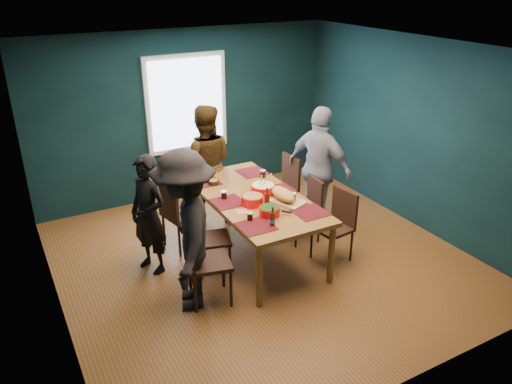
{
  "coord_description": "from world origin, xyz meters",
  "views": [
    {
      "loc": [
        -2.79,
        -4.9,
        3.53
      ],
      "look_at": [
        -0.02,
        0.13,
        0.93
      ],
      "focal_mm": 35.0,
      "sensor_mm": 36.0,
      "label": 1
    }
  ],
  "objects_px": {
    "bowl_dumpling": "(263,189)",
    "cutting_board": "(283,195)",
    "chair_left_near": "(200,256)",
    "chair_right_near": "(338,220)",
    "person_back": "(205,164)",
    "person_near_left": "(186,232)",
    "person_far_left": "(149,215)",
    "bowl_salad": "(252,200)",
    "chair_right_far": "(285,182)",
    "person_right": "(320,168)",
    "bowl_herbs": "(269,211)",
    "chair_right_mid": "(308,204)",
    "dining_table": "(254,202)",
    "chair_left_mid": "(205,233)",
    "chair_left_far": "(176,210)"
  },
  "relations": [
    {
      "from": "chair_right_near",
      "to": "bowl_dumpling",
      "type": "distance_m",
      "value": 1.05
    },
    {
      "from": "person_far_left",
      "to": "bowl_dumpling",
      "type": "relative_size",
      "value": 4.69
    },
    {
      "from": "chair_left_far",
      "to": "bowl_dumpling",
      "type": "xyz_separation_m",
      "value": [
        0.97,
        -0.62,
        0.33
      ]
    },
    {
      "from": "chair_left_far",
      "to": "chair_right_mid",
      "type": "bearing_deg",
      "value": -31.25
    },
    {
      "from": "dining_table",
      "to": "cutting_board",
      "type": "distance_m",
      "value": 0.41
    },
    {
      "from": "dining_table",
      "to": "chair_left_near",
      "type": "height_order",
      "value": "chair_left_near"
    },
    {
      "from": "chair_left_near",
      "to": "chair_right_near",
      "type": "distance_m",
      "value": 1.93
    },
    {
      "from": "person_far_left",
      "to": "person_right",
      "type": "xyz_separation_m",
      "value": [
        2.53,
        -0.01,
        0.13
      ]
    },
    {
      "from": "bowl_herbs",
      "to": "bowl_dumpling",
      "type": "bearing_deg",
      "value": 67.99
    },
    {
      "from": "dining_table",
      "to": "person_far_left",
      "type": "distance_m",
      "value": 1.34
    },
    {
      "from": "dining_table",
      "to": "person_right",
      "type": "distance_m",
      "value": 1.28
    },
    {
      "from": "chair_left_near",
      "to": "person_right",
      "type": "relative_size",
      "value": 0.58
    },
    {
      "from": "chair_right_mid",
      "to": "chair_right_near",
      "type": "bearing_deg",
      "value": -78.79
    },
    {
      "from": "bowl_dumpling",
      "to": "person_far_left",
      "type": "bearing_deg",
      "value": 168.15
    },
    {
      "from": "dining_table",
      "to": "bowl_herbs",
      "type": "distance_m",
      "value": 0.58
    },
    {
      "from": "chair_left_far",
      "to": "chair_left_mid",
      "type": "distance_m",
      "value": 0.72
    },
    {
      "from": "person_back",
      "to": "person_near_left",
      "type": "bearing_deg",
      "value": 84.58
    },
    {
      "from": "bowl_herbs",
      "to": "chair_right_near",
      "type": "bearing_deg",
      "value": -2.18
    },
    {
      "from": "chair_left_mid",
      "to": "chair_right_near",
      "type": "height_order",
      "value": "chair_right_near"
    },
    {
      "from": "person_far_left",
      "to": "bowl_salad",
      "type": "height_order",
      "value": "person_far_left"
    },
    {
      "from": "chair_left_mid",
      "to": "chair_left_near",
      "type": "relative_size",
      "value": 0.91
    },
    {
      "from": "chair_right_mid",
      "to": "bowl_herbs",
      "type": "bearing_deg",
      "value": -142.07
    },
    {
      "from": "dining_table",
      "to": "bowl_dumpling",
      "type": "height_order",
      "value": "bowl_dumpling"
    },
    {
      "from": "dining_table",
      "to": "person_near_left",
      "type": "height_order",
      "value": "person_near_left"
    },
    {
      "from": "cutting_board",
      "to": "bowl_dumpling",
      "type": "bearing_deg",
      "value": 91.04
    },
    {
      "from": "chair_left_far",
      "to": "person_far_left",
      "type": "height_order",
      "value": "person_far_left"
    },
    {
      "from": "chair_right_near",
      "to": "bowl_herbs",
      "type": "relative_size",
      "value": 3.84
    },
    {
      "from": "person_far_left",
      "to": "cutting_board",
      "type": "bearing_deg",
      "value": 45.54
    },
    {
      "from": "chair_left_near",
      "to": "person_near_left",
      "type": "relative_size",
      "value": 0.56
    },
    {
      "from": "chair_right_near",
      "to": "bowl_salad",
      "type": "distance_m",
      "value": 1.17
    },
    {
      "from": "dining_table",
      "to": "chair_right_mid",
      "type": "height_order",
      "value": "chair_right_mid"
    },
    {
      "from": "bowl_salad",
      "to": "cutting_board",
      "type": "distance_m",
      "value": 0.39
    },
    {
      "from": "bowl_salad",
      "to": "person_near_left",
      "type": "bearing_deg",
      "value": -159.02
    },
    {
      "from": "person_far_left",
      "to": "bowl_dumpling",
      "type": "xyz_separation_m",
      "value": [
        1.43,
        -0.3,
        0.16
      ]
    },
    {
      "from": "bowl_dumpling",
      "to": "cutting_board",
      "type": "height_order",
      "value": "bowl_dumpling"
    },
    {
      "from": "bowl_herbs",
      "to": "person_far_left",
      "type": "bearing_deg",
      "value": 144.52
    },
    {
      "from": "chair_right_far",
      "to": "bowl_salad",
      "type": "xyz_separation_m",
      "value": [
        -1.1,
        -0.98,
        0.35
      ]
    },
    {
      "from": "chair_right_near",
      "to": "person_back",
      "type": "relative_size",
      "value": 0.54
    },
    {
      "from": "chair_right_near",
      "to": "dining_table",
      "type": "bearing_deg",
      "value": 139.92
    },
    {
      "from": "cutting_board",
      "to": "chair_right_near",
      "type": "bearing_deg",
      "value": -46.45
    },
    {
      "from": "chair_right_near",
      "to": "person_far_left",
      "type": "bearing_deg",
      "value": 150.89
    },
    {
      "from": "chair_left_near",
      "to": "person_right",
      "type": "bearing_deg",
      "value": 35.25
    },
    {
      "from": "dining_table",
      "to": "chair_left_mid",
      "type": "relative_size",
      "value": 2.4
    },
    {
      "from": "chair_left_far",
      "to": "person_right",
      "type": "bearing_deg",
      "value": -20.66
    },
    {
      "from": "person_far_left",
      "to": "bowl_herbs",
      "type": "height_order",
      "value": "person_far_left"
    },
    {
      "from": "chair_left_near",
      "to": "chair_right_far",
      "type": "relative_size",
      "value": 1.08
    },
    {
      "from": "person_right",
      "to": "bowl_herbs",
      "type": "xyz_separation_m",
      "value": [
        -1.33,
        -0.85,
        0.01
      ]
    },
    {
      "from": "chair_left_mid",
      "to": "person_right",
      "type": "distance_m",
      "value": 2.03
    },
    {
      "from": "bowl_salad",
      "to": "chair_left_near",
      "type": "bearing_deg",
      "value": -154.45
    },
    {
      "from": "chair_right_mid",
      "to": "person_right",
      "type": "xyz_separation_m",
      "value": [
        0.37,
        0.28,
        0.37
      ]
    }
  ]
}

